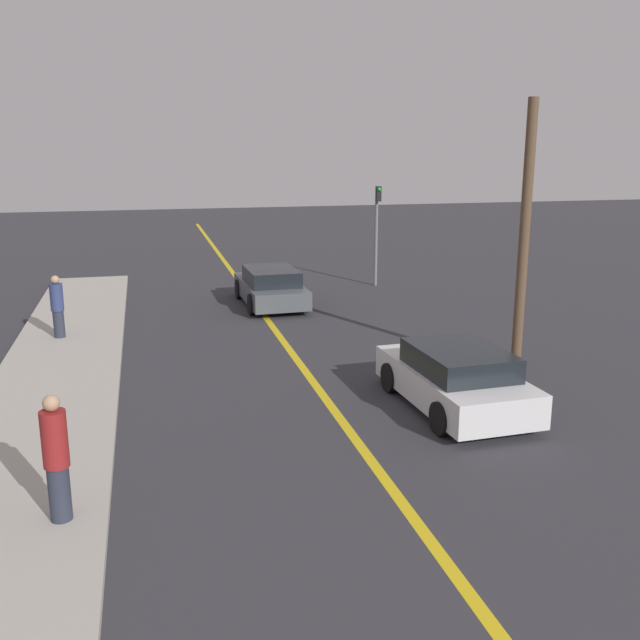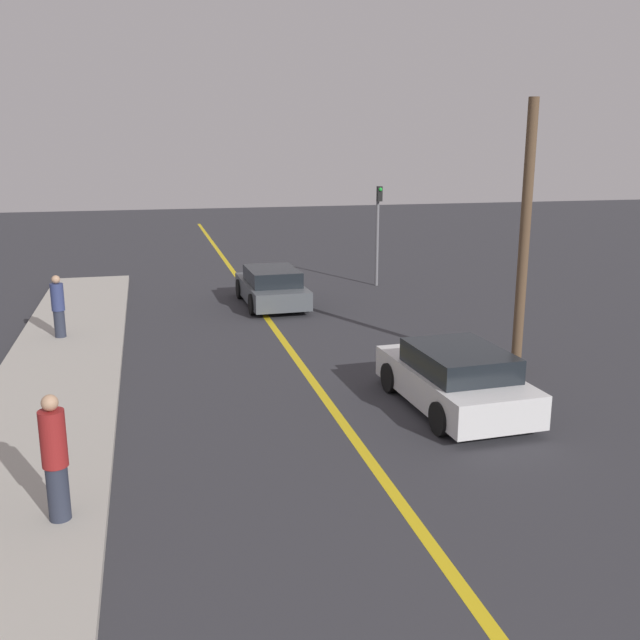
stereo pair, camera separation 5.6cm
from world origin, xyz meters
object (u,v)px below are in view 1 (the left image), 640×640
at_px(car_ahead_center, 271,287).
at_px(pedestrian_far_standing, 57,307).
at_px(traffic_light, 377,225).
at_px(utility_pole, 524,239).
at_px(pedestrian_near_curb, 56,458).
at_px(car_near_right_lane, 455,378).

height_order(car_ahead_center, pedestrian_far_standing, pedestrian_far_standing).
xyz_separation_m(traffic_light, utility_pole, (-0.02, -10.80, 0.82)).
xyz_separation_m(pedestrian_near_curb, pedestrian_far_standing, (-1.04, 10.30, -0.07)).
xyz_separation_m(car_near_right_lane, traffic_light, (2.53, 12.82, 1.70)).
bearing_deg(pedestrian_near_curb, car_ahead_center, 68.25).
bearing_deg(traffic_light, car_near_right_lane, -101.17).
xyz_separation_m(car_near_right_lane, utility_pole, (2.51, 2.02, 2.51)).
distance_m(car_ahead_center, traffic_light, 5.38).
bearing_deg(traffic_light, car_ahead_center, -151.97).
bearing_deg(utility_pole, pedestrian_far_standing, 154.60).
height_order(car_near_right_lane, pedestrian_far_standing, pedestrian_far_standing).
relative_size(car_near_right_lane, pedestrian_far_standing, 2.41).
bearing_deg(traffic_light, pedestrian_far_standing, -152.82).
relative_size(pedestrian_near_curb, utility_pole, 0.29).
bearing_deg(car_ahead_center, car_near_right_lane, -80.80).
bearing_deg(car_ahead_center, traffic_light, 26.50).
bearing_deg(car_ahead_center, pedestrian_near_curb, -113.28).
height_order(car_near_right_lane, pedestrian_near_curb, pedestrian_near_curb).
height_order(car_ahead_center, pedestrian_near_curb, pedestrian_near_curb).
relative_size(traffic_light, utility_pole, 0.60).
height_order(pedestrian_near_curb, traffic_light, traffic_light).
distance_m(car_ahead_center, utility_pole, 9.85).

